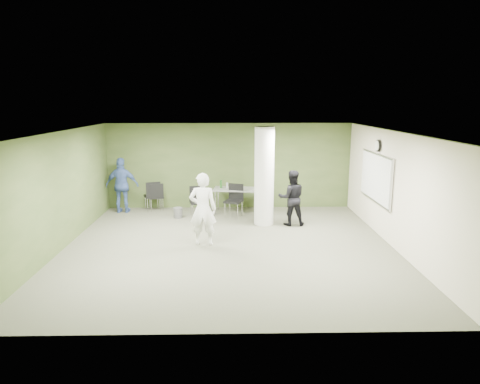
{
  "coord_description": "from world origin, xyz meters",
  "views": [
    {
      "loc": [
        0.06,
        -9.96,
        3.49
      ],
      "look_at": [
        0.29,
        1.0,
        1.16
      ],
      "focal_mm": 32.0,
      "sensor_mm": 36.0,
      "label": 1
    }
  ],
  "objects_px": {
    "folding_table": "(239,190)",
    "chair_back_left": "(153,194)",
    "woman_white": "(203,209)",
    "man_black": "(292,198)",
    "man_blue": "(122,185)"
  },
  "relations": [
    {
      "from": "chair_back_left",
      "to": "man_black",
      "type": "distance_m",
      "value": 4.59
    },
    {
      "from": "woman_white",
      "to": "man_black",
      "type": "relative_size",
      "value": 1.14
    },
    {
      "from": "folding_table",
      "to": "woman_white",
      "type": "bearing_deg",
      "value": -99.81
    },
    {
      "from": "folding_table",
      "to": "man_black",
      "type": "bearing_deg",
      "value": -36.6
    },
    {
      "from": "folding_table",
      "to": "man_black",
      "type": "relative_size",
      "value": 1.09
    },
    {
      "from": "chair_back_left",
      "to": "man_black",
      "type": "bearing_deg",
      "value": 137.69
    },
    {
      "from": "chair_back_left",
      "to": "woman_white",
      "type": "bearing_deg",
      "value": 97.92
    },
    {
      "from": "folding_table",
      "to": "chair_back_left",
      "type": "bearing_deg",
      "value": -178.69
    },
    {
      "from": "folding_table",
      "to": "chair_back_left",
      "type": "distance_m",
      "value": 2.81
    },
    {
      "from": "woman_white",
      "to": "man_black",
      "type": "xyz_separation_m",
      "value": [
        2.41,
        1.69,
        -0.11
      ]
    },
    {
      "from": "folding_table",
      "to": "man_black",
      "type": "height_order",
      "value": "man_black"
    },
    {
      "from": "man_black",
      "to": "man_blue",
      "type": "distance_m",
      "value": 5.4
    },
    {
      "from": "woman_white",
      "to": "man_blue",
      "type": "xyz_separation_m",
      "value": [
        -2.76,
        3.22,
        -0.03
      ]
    },
    {
      "from": "folding_table",
      "to": "woman_white",
      "type": "xyz_separation_m",
      "value": [
        -0.95,
        -3.1,
        0.17
      ]
    },
    {
      "from": "folding_table",
      "to": "man_blue",
      "type": "xyz_separation_m",
      "value": [
        -3.71,
        0.12,
        0.14
      ]
    }
  ]
}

